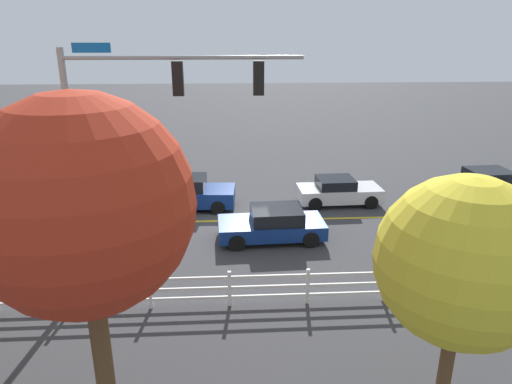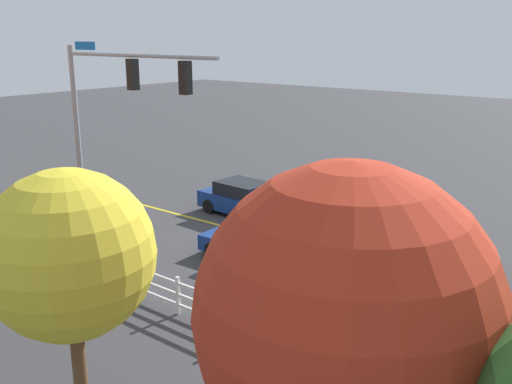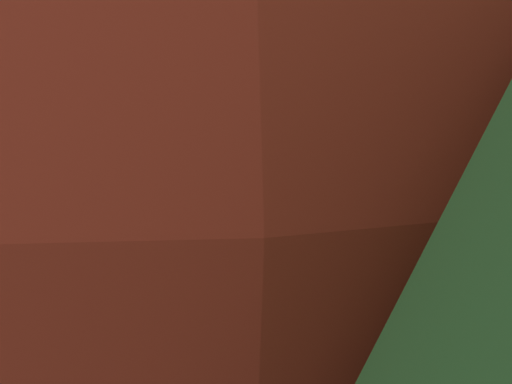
{
  "view_description": "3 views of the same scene",
  "coord_description": "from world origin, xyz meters",
  "px_view_note": "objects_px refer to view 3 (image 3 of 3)",
  "views": [
    {
      "loc": [
        0.46,
        18.88,
        7.82
      ],
      "look_at": [
        -0.5,
        2.46,
        2.17
      ],
      "focal_mm": 32.36,
      "sensor_mm": 36.0,
      "label": 1
    },
    {
      "loc": [
        -12.9,
        17.17,
        7.8
      ],
      "look_at": [
        -0.84,
        1.84,
        2.45
      ],
      "focal_mm": 40.21,
      "sensor_mm": 36.0,
      "label": 2
    },
    {
      "loc": [
        -12.0,
        13.03,
        4.78
      ],
      "look_at": [
        -1.05,
        2.85,
        2.28
      ],
      "focal_mm": 39.19,
      "sensor_mm": 36.0,
      "label": 3
    }
  ],
  "objects_px": {
    "car_1": "(281,246)",
    "tree_3": "(164,141)",
    "car_4": "(465,246)",
    "car_3": "(280,207)"
  },
  "relations": [
    {
      "from": "car_3",
      "to": "car_4",
      "type": "relative_size",
      "value": 1.15
    },
    {
      "from": "car_4",
      "to": "tree_3",
      "type": "distance_m",
      "value": 15.05
    },
    {
      "from": "car_3",
      "to": "car_1",
      "type": "bearing_deg",
      "value": -41.74
    },
    {
      "from": "car_3",
      "to": "car_4",
      "type": "distance_m",
      "value": 7.31
    },
    {
      "from": "car_1",
      "to": "car_4",
      "type": "relative_size",
      "value": 1.07
    },
    {
      "from": "car_3",
      "to": "tree_3",
      "type": "distance_m",
      "value": 18.78
    },
    {
      "from": "car_4",
      "to": "tree_3",
      "type": "relative_size",
      "value": 0.62
    },
    {
      "from": "car_1",
      "to": "car_3",
      "type": "xyz_separation_m",
      "value": [
        3.77,
        -3.79,
        0.09
      ]
    },
    {
      "from": "car_1",
      "to": "car_4",
      "type": "bearing_deg",
      "value": -134.75
    },
    {
      "from": "car_1",
      "to": "tree_3",
      "type": "bearing_deg",
      "value": 129.74
    }
  ]
}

